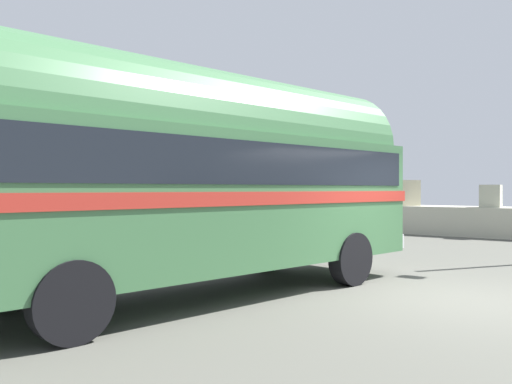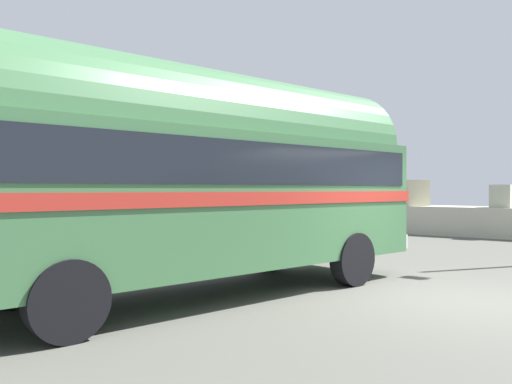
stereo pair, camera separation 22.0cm
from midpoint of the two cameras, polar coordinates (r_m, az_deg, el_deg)
The scene contains 2 objects.
ground at distance 8.92m, azimuth 21.13°, elevation -11.05°, with size 32.00×26.00×0.02m.
vintage_coach at distance 8.44m, azimuth -7.07°, elevation 2.26°, with size 4.01×8.88×3.70m.
Camera 1 is at (2.15, -8.52, 1.77)m, focal length 36.20 mm.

